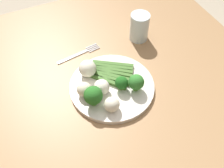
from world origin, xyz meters
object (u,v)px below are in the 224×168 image
(broccoli_left, at_px, (122,83))
(broccoli_back, at_px, (93,96))
(broccoli_right, at_px, (136,82))
(fork, at_px, (79,54))
(dining_table, at_px, (127,116))
(water_glass, at_px, (139,27))
(cauliflower_near_fork, at_px, (88,68))
(cauliflower_near_center, at_px, (84,89))
(cauliflower_outer_edge, at_px, (112,104))
(plate, at_px, (112,86))
(asparagus_bundle, at_px, (111,73))
(cauliflower_back_right, at_px, (102,87))

(broccoli_left, relative_size, broccoli_back, 0.72)
(broccoli_right, xyz_separation_m, fork, (-0.23, -0.10, -0.05))
(dining_table, relative_size, water_glass, 11.43)
(broccoli_back, bearing_deg, broccoli_right, 88.09)
(broccoli_back, relative_size, broccoli_right, 1.15)
(fork, bearing_deg, cauliflower_near_fork, -102.70)
(dining_table, relative_size, cauliflower_near_center, 25.89)
(broccoli_back, height_order, fork, broccoli_back)
(cauliflower_near_center, height_order, water_glass, water_glass)
(broccoli_right, relative_size, cauliflower_outer_edge, 1.31)
(broccoli_back, relative_size, cauliflower_near_center, 1.50)
(plate, height_order, fork, plate)
(asparagus_bundle, height_order, broccoli_back, broccoli_back)
(plate, height_order, asparagus_bundle, asparagus_bundle)
(plate, height_order, broccoli_back, broccoli_back)
(plate, distance_m, cauliflower_back_right, 0.05)
(cauliflower_near_center, bearing_deg, fork, 165.54)
(cauliflower_back_right, bearing_deg, fork, -178.69)
(plate, xyz_separation_m, broccoli_back, (0.04, -0.08, 0.05))
(plate, relative_size, asparagus_bundle, 1.69)
(broccoli_left, bearing_deg, broccoli_back, -80.72)
(broccoli_left, relative_size, cauliflower_near_center, 1.08)
(dining_table, height_order, cauliflower_near_center, cauliflower_near_center)
(cauliflower_near_center, relative_size, cauliflower_back_right, 0.95)
(broccoli_back, distance_m, cauliflower_back_right, 0.05)
(broccoli_left, distance_m, water_glass, 0.26)
(broccoli_left, xyz_separation_m, cauliflower_back_right, (-0.01, -0.06, -0.00))
(broccoli_right, bearing_deg, broccoli_back, -91.91)
(cauliflower_near_fork, height_order, cauliflower_near_center, cauliflower_near_fork)
(broccoli_left, bearing_deg, cauliflower_near_center, -104.36)
(cauliflower_near_fork, height_order, cauliflower_back_right, cauliflower_near_fork)
(asparagus_bundle, distance_m, water_glass, 0.22)
(dining_table, bearing_deg, broccoli_back, -98.10)
(dining_table, bearing_deg, cauliflower_near_center, -116.38)
(broccoli_back, xyz_separation_m, fork, (-0.23, 0.03, -0.05))
(cauliflower_near_center, bearing_deg, cauliflower_back_right, 73.85)
(broccoli_left, xyz_separation_m, cauliflower_near_fork, (-0.10, -0.07, -0.00))
(broccoli_back, height_order, cauliflower_outer_edge, broccoli_back)
(cauliflower_outer_edge, distance_m, fork, 0.27)
(plate, relative_size, broccoli_back, 3.92)
(cauliflower_outer_edge, xyz_separation_m, water_glass, (-0.26, 0.23, 0.01))
(water_glass, bearing_deg, plate, -47.23)
(broccoli_right, bearing_deg, dining_table, -69.93)
(cauliflower_near_fork, bearing_deg, dining_table, 32.39)
(asparagus_bundle, height_order, broccoli_left, broccoli_left)
(asparagus_bundle, bearing_deg, water_glass, 75.38)
(asparagus_bundle, distance_m, cauliflower_near_fork, 0.08)
(cauliflower_back_right, xyz_separation_m, fork, (-0.20, -0.00, -0.04))
(broccoli_right, distance_m, cauliflower_outer_edge, 0.10)
(cauliflower_near_center, xyz_separation_m, cauliflower_back_right, (0.02, 0.05, 0.00))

